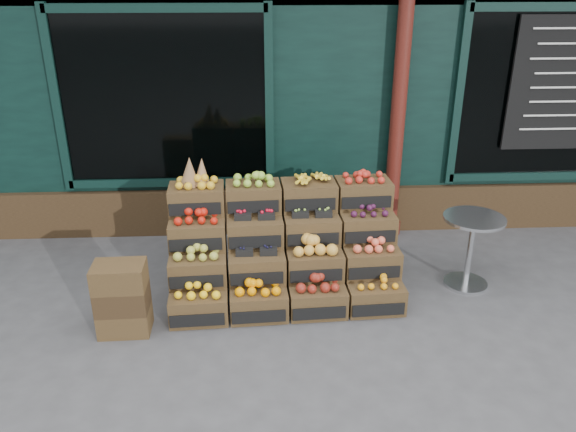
{
  "coord_description": "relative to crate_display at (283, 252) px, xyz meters",
  "views": [
    {
      "loc": [
        -0.47,
        -4.56,
        3.14
      ],
      "look_at": [
        -0.2,
        0.7,
        0.85
      ],
      "focal_mm": 35.0,
      "sensor_mm": 36.0,
      "label": 1
    }
  ],
  "objects": [
    {
      "name": "ground",
      "position": [
        0.26,
        -0.68,
        -0.45
      ],
      "size": [
        60.0,
        60.0,
        0.0
      ],
      "primitive_type": "plane",
      "color": "#424245",
      "rests_on": "ground"
    },
    {
      "name": "crate_display",
      "position": [
        0.0,
        0.0,
        0.0
      ],
      "size": [
        2.37,
        1.24,
        1.45
      ],
      "rotation": [
        0.0,
        0.0,
        0.05
      ],
      "color": "#45321B",
      "rests_on": "ground"
    },
    {
      "name": "spare_crates",
      "position": [
        -1.53,
        -0.69,
        -0.09
      ],
      "size": [
        0.48,
        0.34,
        0.71
      ],
      "rotation": [
        0.0,
        0.0,
        0.03
      ],
      "color": "#45321B",
      "rests_on": "ground"
    },
    {
      "name": "shopkeeper",
      "position": [
        -1.29,
        2.21,
        0.45
      ],
      "size": [
        0.73,
        0.55,
        1.8
      ],
      "primitive_type": "imported",
      "rotation": [
        0.0,
        0.0,
        2.94
      ],
      "color": "#1D662E",
      "rests_on": "ground"
    },
    {
      "name": "shop_facade",
      "position": [
        0.26,
        4.44,
        1.95
      ],
      "size": [
        12.0,
        6.24,
        4.8
      ],
      "color": "black",
      "rests_on": "ground"
    },
    {
      "name": "bistro_table",
      "position": [
        2.0,
        -0.0,
        0.05
      ],
      "size": [
        0.64,
        0.64,
        0.81
      ],
      "rotation": [
        0.0,
        0.0,
        -0.05
      ],
      "color": "silver",
      "rests_on": "ground"
    }
  ]
}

